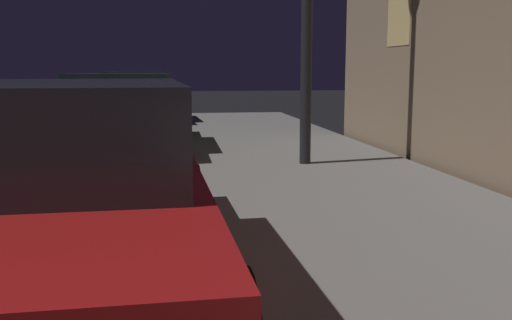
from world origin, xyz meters
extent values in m
cube|color=maroon|center=(2.85, 3.58, 0.57)|extent=(1.94, 4.57, 0.64)
cube|color=#1E2328|center=(2.85, 3.61, 1.15)|extent=(1.67, 2.45, 0.56)
cylinder|color=black|center=(3.75, 5.00, 0.33)|extent=(0.23, 0.66, 0.66)
cube|color=#19592D|center=(2.85, 10.33, 0.57)|extent=(1.96, 4.43, 0.64)
cube|color=#1E2328|center=(2.85, 10.20, 1.15)|extent=(1.70, 2.35, 0.56)
cylinder|color=black|center=(1.92, 11.71, 0.33)|extent=(0.23, 0.66, 0.66)
cylinder|color=black|center=(3.83, 11.67, 0.33)|extent=(0.23, 0.66, 0.66)
cylinder|color=black|center=(1.87, 8.98, 0.33)|extent=(0.23, 0.66, 0.66)
cylinder|color=black|center=(3.78, 8.95, 0.33)|extent=(0.23, 0.66, 0.66)
cube|color=#B7B7BF|center=(2.85, 15.93, 0.57)|extent=(2.07, 4.09, 0.64)
cube|color=#1E2328|center=(2.86, 15.70, 1.15)|extent=(1.76, 2.28, 0.56)
cylinder|color=black|center=(1.84, 17.13, 0.33)|extent=(0.25, 0.67, 0.66)
cylinder|color=black|center=(3.74, 17.22, 0.33)|extent=(0.25, 0.67, 0.66)
cylinder|color=black|center=(1.96, 14.64, 0.33)|extent=(0.25, 0.67, 0.66)
cylinder|color=black|center=(3.86, 14.73, 0.33)|extent=(0.25, 0.67, 0.66)
cube|color=navy|center=(2.85, 21.93, 0.57)|extent=(1.98, 4.17, 0.64)
cube|color=#1E2328|center=(2.85, 21.99, 1.15)|extent=(1.66, 2.18, 0.56)
cylinder|color=black|center=(2.03, 23.24, 0.33)|extent=(0.26, 0.67, 0.66)
cylinder|color=black|center=(3.81, 23.15, 0.33)|extent=(0.26, 0.67, 0.66)
cylinder|color=black|center=(1.89, 20.72, 0.33)|extent=(0.26, 0.67, 0.66)
cylinder|color=black|center=(3.67, 20.62, 0.33)|extent=(0.26, 0.67, 0.66)
cube|color=#F2D17F|center=(7.32, 8.89, 2.47)|extent=(0.06, 0.90, 1.20)
camera|label=1|loc=(3.57, -0.18, 1.51)|focal=41.00mm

